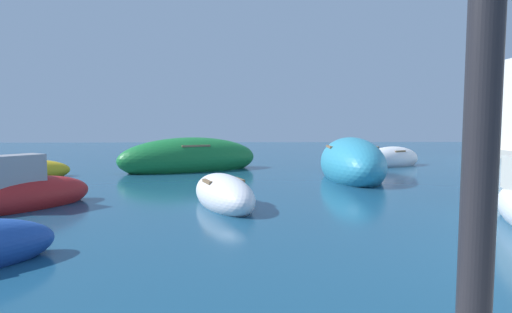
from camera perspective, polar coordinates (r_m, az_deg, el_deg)
name	(u,v)px	position (r m, az deg, el deg)	size (l,w,h in m)	color
moored_boat_0	(27,193)	(11.76, -28.83, -4.44)	(2.79, 3.34, 1.56)	#B21E1E
moored_boat_1	(351,164)	(16.29, 12.90, -0.94)	(2.61, 5.81, 2.01)	teal
moored_boat_3	(190,159)	(18.65, -9.01, -0.29)	(6.57, 4.69, 1.89)	#197233
moored_boat_4	(24,171)	(18.17, -29.16, -1.80)	(3.37, 2.35, 0.91)	gold
moored_boat_6	(392,159)	(21.46, 18.05, -0.31)	(3.66, 2.84, 1.22)	white
moored_boat_7	(223,194)	(10.63, -4.47, -5.20)	(2.21, 3.43, 1.05)	white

